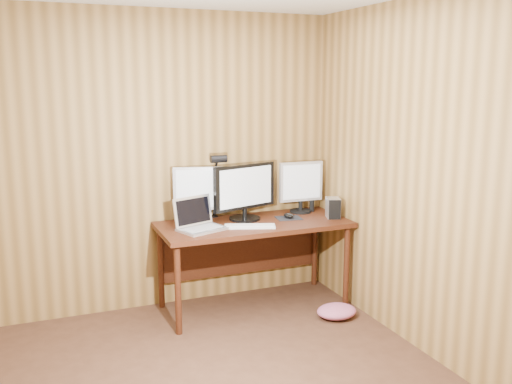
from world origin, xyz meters
TOP-DOWN VIEW (x-y plane):
  - room_shell at (0.00, 0.00)m, footprint 4.00×4.00m
  - desk at (0.93, 1.70)m, footprint 1.60×0.70m
  - monitor_center at (0.90, 1.75)m, footprint 0.60×0.27m
  - monitor_left at (0.51, 1.82)m, footprint 0.41×0.20m
  - monitor_right at (1.46, 1.82)m, footprint 0.41×0.19m
  - laptop at (0.43, 1.59)m, footprint 0.43×0.38m
  - keyboard at (0.84, 1.49)m, footprint 0.43×0.26m
  - mousepad at (1.26, 1.65)m, footprint 0.24×0.20m
  - mouse at (1.26, 1.65)m, footprint 0.09×0.13m
  - hard_drive at (1.63, 1.53)m, footprint 0.15×0.18m
  - phone at (0.81, 1.51)m, footprint 0.06×0.10m
  - speaker at (1.57, 1.81)m, footprint 0.04×0.04m
  - desk_lamp at (0.68, 1.86)m, footprint 0.14×0.20m
  - fabric_pile at (1.47, 1.15)m, footprint 0.40×0.36m

SIDE VIEW (x-z plane):
  - fabric_pile at x=1.47m, z-range 0.00..0.11m
  - desk at x=0.93m, z-range 0.25..1.00m
  - mousepad at x=1.26m, z-range 0.75..0.75m
  - phone at x=0.81m, z-range 0.75..0.76m
  - keyboard at x=0.84m, z-range 0.75..0.77m
  - mouse at x=1.26m, z-range 0.75..0.79m
  - speaker at x=1.57m, z-range 0.75..0.86m
  - laptop at x=0.43m, z-range 0.69..0.94m
  - hard_drive at x=1.63m, z-range 0.75..0.92m
  - monitor_right at x=1.46m, z-range 0.77..1.23m
  - monitor_center at x=0.90m, z-range 0.76..1.24m
  - monitor_left at x=0.51m, z-range 0.77..1.24m
  - desk_lamp at x=0.68m, z-range 0.82..1.42m
  - room_shell at x=0.00m, z-range -0.75..3.25m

